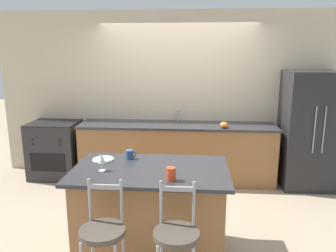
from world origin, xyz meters
name	(u,v)px	position (x,y,z in m)	size (l,w,h in m)	color
ground_plane	(175,188)	(0.00, 0.00, 0.00)	(18.00, 18.00, 0.00)	tan
wall_back	(178,95)	(0.00, 0.71, 1.35)	(6.00, 0.07, 2.70)	beige
back_counter	(177,152)	(0.00, 0.38, 0.47)	(3.11, 0.69, 0.93)	#936038
sink_faucet	(178,113)	(0.00, 0.59, 1.07)	(0.02, 0.13, 0.22)	#ADAFB5
kitchen_island	(151,211)	(-0.16, -1.66, 0.47)	(1.54, 0.94, 0.93)	#936038
refrigerator	(309,130)	(2.03, 0.32, 0.89)	(0.81, 0.76, 1.78)	#232326
oven_range	(56,149)	(-2.02, 0.37, 0.46)	(0.78, 0.66, 0.93)	#28282B
bar_stool_near	(103,242)	(-0.45, -2.37, 0.55)	(0.37, 0.37, 1.04)	#99999E
bar_stool_far	(176,245)	(0.14, -2.36, 0.55)	(0.37, 0.37, 1.04)	#99999E
dinner_plate	(103,159)	(-0.69, -1.44, 0.94)	(0.23, 0.23, 0.02)	white
wine_glass	(102,159)	(-0.61, -1.75, 1.05)	(0.07, 0.07, 0.17)	white
coffee_mug	(130,154)	(-0.42, -1.37, 0.98)	(0.12, 0.08, 0.10)	#335689
tumbler_cup	(171,174)	(0.07, -1.94, 0.99)	(0.08, 0.08, 0.12)	red
pumpkin_decoration	(224,125)	(0.72, 0.16, 0.98)	(0.12, 0.12, 0.12)	orange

